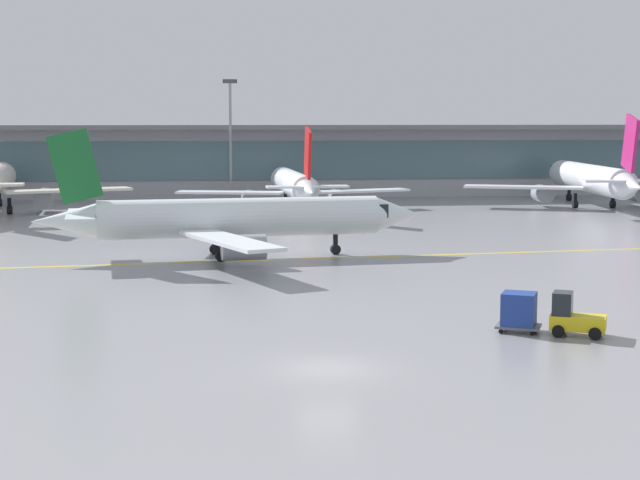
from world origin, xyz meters
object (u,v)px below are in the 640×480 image
Objects in this scene: apron_light_mast_1 at (230,135)px; taxiing_regional_jet at (235,219)px; baggage_tug at (573,317)px; cargo_dolly_lead at (519,311)px; gate_airplane_2 at (294,185)px; gate_airplane_3 at (591,179)px.

taxiing_regional_jet is at bearing -91.14° from apron_light_mast_1.
apron_light_mast_1 is (-14.36, 80.94, 7.45)m from baggage_tug.
gate_airplane_2 is at bearing 120.11° from cargo_dolly_lead.
gate_airplane_2 is 15.78m from apron_light_mast_1.
gate_airplane_2 is 11.22× the size of cargo_dolly_lead.
taxiing_regional_jet is (-7.84, -38.64, 0.04)m from gate_airplane_2.
apron_light_mast_1 is (1.03, 51.79, 5.42)m from taxiing_regional_jet.
cargo_dolly_lead is 0.17× the size of apron_light_mast_1.
gate_airplane_3 is at bearing -17.64° from apron_light_mast_1.
cargo_dolly_lead is (5.20, -66.66, -1.83)m from gate_airplane_2.
gate_airplane_3 is 2.16× the size of apron_light_mast_1.
taxiing_regional_jet is 30.96m from cargo_dolly_lead.
baggage_tug is at bearing -79.94° from apron_light_mast_1.
apron_light_mast_1 is (-12.01, 79.81, 7.29)m from cargo_dolly_lead.
baggage_tug reaches higher than cargo_dolly_lead.
apron_light_mast_1 is at bearing 24.98° from gate_airplane_2.
apron_light_mast_1 is (-42.09, 13.39, 5.07)m from gate_airplane_3.
taxiing_regional_jet is 11.39× the size of cargo_dolly_lead.
apron_light_mast_1 reaches higher than gate_airplane_2.
taxiing_regional_jet reaches higher than cargo_dolly_lead.
gate_airplane_3 is at bearing -92.79° from gate_airplane_2.
cargo_dolly_lead is at bearing 180.00° from baggage_tug.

